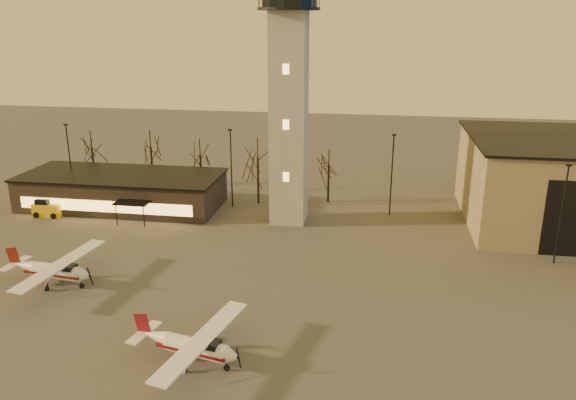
{
  "coord_description": "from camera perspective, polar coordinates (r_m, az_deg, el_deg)",
  "views": [
    {
      "loc": [
        9.99,
        -32.7,
        23.22
      ],
      "look_at": [
        2.64,
        13.0,
        8.18
      ],
      "focal_mm": 35.0,
      "sensor_mm": 36.0,
      "label": 1
    }
  ],
  "objects": [
    {
      "name": "light_poles",
      "position": [
        66.82,
        0.64,
        2.54
      ],
      "size": [
        58.5,
        12.25,
        10.14
      ],
      "color": "black",
      "rests_on": "ground"
    },
    {
      "name": "terminal",
      "position": [
        75.17,
        -16.47,
        0.97
      ],
      "size": [
        25.4,
        12.2,
        4.3
      ],
      "color": "black",
      "rests_on": "ground"
    },
    {
      "name": "tree_row",
      "position": [
        77.61,
        -8.91,
        4.92
      ],
      "size": [
        37.2,
        9.2,
        8.8
      ],
      "color": "black",
      "rests_on": "ground"
    },
    {
      "name": "ground",
      "position": [
        41.33,
        -6.76,
        -16.32
      ],
      "size": [
        220.0,
        220.0,
        0.0
      ],
      "primitive_type": "plane",
      "color": "#413E3C",
      "rests_on": "ground"
    },
    {
      "name": "control_tower",
      "position": [
        63.87,
        0.08,
        11.81
      ],
      "size": [
        6.8,
        6.8,
        32.6
      ],
      "color": "#9B9993",
      "rests_on": "ground"
    },
    {
      "name": "cessna_rear",
      "position": [
        55.35,
        -22.24,
        -6.99
      ],
      "size": [
        9.3,
        11.72,
        3.22
      ],
      "rotation": [
        0.0,
        0.0,
        -0.12
      ],
      "color": "silver",
      "rests_on": "ground"
    },
    {
      "name": "cessna_front",
      "position": [
        41.1,
        -9.1,
        -14.89
      ],
      "size": [
        8.92,
        11.19,
        3.08
      ],
      "rotation": [
        0.0,
        0.0,
        -0.22
      ],
      "color": "white",
      "rests_on": "ground"
    },
    {
      "name": "service_cart",
      "position": [
        75.02,
        -23.19,
        -0.87
      ],
      "size": [
        3.45,
        2.21,
        2.18
      ],
      "rotation": [
        0.0,
        0.0,
        -0.0
      ],
      "color": "yellow",
      "rests_on": "ground"
    }
  ]
}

